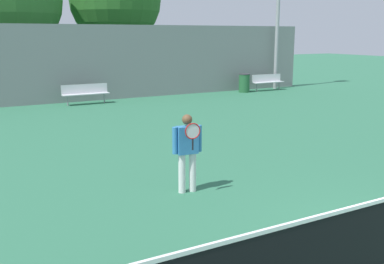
% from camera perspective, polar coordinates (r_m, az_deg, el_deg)
% --- Properties ---
extents(tennis_player, '(0.61, 0.43, 1.56)m').
position_cam_1_polar(tennis_player, '(8.75, -0.59, -2.11)').
color(tennis_player, silver).
rests_on(tennis_player, ground_plane).
extents(bench_courtside_near, '(1.95, 0.40, 0.88)m').
position_cam_1_polar(bench_courtside_near, '(25.43, 9.56, 6.48)').
color(bench_courtside_near, silver).
rests_on(bench_courtside_near, ground_plane).
extents(bench_adjacent_court, '(2.08, 0.40, 0.88)m').
position_cam_1_polar(bench_adjacent_court, '(20.64, -13.39, 5.00)').
color(bench_adjacent_court, silver).
rests_on(bench_adjacent_court, ground_plane).
extents(trash_bin, '(0.61, 0.61, 0.99)m').
position_cam_1_polar(trash_bin, '(24.45, 6.65, 6.20)').
color(trash_bin, '#235B33').
rests_on(trash_bin, ground_plane).
extents(back_fence, '(25.72, 0.06, 3.51)m').
position_cam_1_polar(back_fence, '(21.40, -14.15, 8.43)').
color(back_fence, gray).
rests_on(back_fence, ground_plane).
extents(tree_green_broad, '(5.12, 5.12, 7.55)m').
position_cam_1_polar(tree_green_broad, '(26.62, -9.71, 16.25)').
color(tree_green_broad, brown).
rests_on(tree_green_broad, ground_plane).
extents(tree_dark_dense, '(5.34, 5.34, 7.42)m').
position_cam_1_polar(tree_dark_dense, '(25.00, -22.42, 15.24)').
color(tree_dark_dense, brown).
rests_on(tree_dark_dense, ground_plane).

